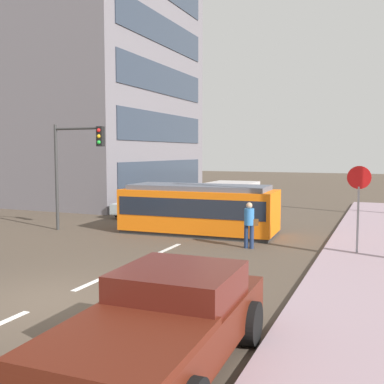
{
  "coord_description": "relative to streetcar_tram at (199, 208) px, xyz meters",
  "views": [
    {
      "loc": [
        7.12,
        -8.39,
        3.48
      ],
      "look_at": [
        -0.47,
        9.56,
        1.77
      ],
      "focal_mm": 43.08,
      "sensor_mm": 36.0,
      "label": 1
    }
  ],
  "objects": [
    {
      "name": "pedestrian_crossing",
      "position": [
        2.83,
        -2.15,
        -0.13
      ],
      "size": [
        0.51,
        0.36,
        1.67
      ],
      "color": "navy",
      "rests_on": "ground"
    },
    {
      "name": "lane_stripe_1",
      "position": [
        0.19,
        -7.67,
        -1.07
      ],
      "size": [
        0.16,
        2.4,
        0.01
      ],
      "primitive_type": "cube",
      "color": "silver",
      "rests_on": "ground"
    },
    {
      "name": "lane_stripe_2",
      "position": [
        0.19,
        -3.67,
        -1.07
      ],
      "size": [
        0.16,
        2.4,
        0.01
      ],
      "primitive_type": "cube",
      "color": "silver",
      "rests_on": "ground"
    },
    {
      "name": "stop_sign",
      "position": [
        6.5,
        -2.06,
        1.12
      ],
      "size": [
        0.76,
        0.07,
        2.88
      ],
      "color": "gray",
      "rests_on": "sidewalk_curb_right"
    },
    {
      "name": "streetcar_tram",
      "position": [
        0.0,
        0.0,
        0.0
      ],
      "size": [
        6.63,
        2.8,
        2.08
      ],
      "color": "orange",
      "rests_on": "ground"
    },
    {
      "name": "city_bus",
      "position": [
        -0.72,
        5.52,
        -0.06
      ],
      "size": [
        2.59,
        5.66,
        1.75
      ],
      "color": "beige",
      "rests_on": "ground"
    },
    {
      "name": "sidewalk_curb_right",
      "position": [
        6.99,
        -3.67,
        -1.01
      ],
      "size": [
        3.2,
        36.0,
        0.14
      ],
      "primitive_type": "cube",
      "color": "gray",
      "rests_on": "ground"
    },
    {
      "name": "ground_plane",
      "position": [
        0.19,
        0.33,
        -1.08
      ],
      "size": [
        120.0,
        120.0,
        0.0
      ],
      "primitive_type": "plane",
      "color": "brown"
    },
    {
      "name": "corner_building",
      "position": [
        -14.71,
        10.29,
        8.52
      ],
      "size": [
        16.04,
        14.18,
        19.2
      ],
      "color": "slate",
      "rests_on": "ground"
    },
    {
      "name": "traffic_light_mast",
      "position": [
        -5.15,
        -1.62,
        2.2
      ],
      "size": [
        2.56,
        0.33,
        4.68
      ],
      "color": "#333333",
      "rests_on": "ground"
    },
    {
      "name": "lane_stripe_4",
      "position": [
        0.19,
        12.0,
        -1.07
      ],
      "size": [
        0.16,
        2.4,
        0.01
      ],
      "primitive_type": "cube",
      "color": "silver",
      "rests_on": "ground"
    },
    {
      "name": "parked_sedan_mid",
      "position": [
        -4.78,
        3.96,
        -0.45
      ],
      "size": [
        2.16,
        4.18,
        1.19
      ],
      "color": "silver",
      "rests_on": "ground"
    },
    {
      "name": "lane_stripe_3",
      "position": [
        0.19,
        6.0,
        -1.07
      ],
      "size": [
        0.16,
        2.4,
        0.01
      ],
      "primitive_type": "cube",
      "color": "silver",
      "rests_on": "ground"
    },
    {
      "name": "pickup_truck_parked",
      "position": [
        4.2,
        -11.74,
        -0.28
      ],
      "size": [
        2.39,
        5.06,
        1.55
      ],
      "color": "#521B0F",
      "rests_on": "ground"
    }
  ]
}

